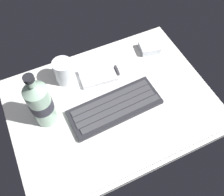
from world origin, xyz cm
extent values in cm
cube|color=silver|center=(0.00, 0.00, -1.00)|extent=(64.00, 48.00, 2.00)
cube|color=silver|center=(0.00, -23.40, 0.40)|extent=(64.00, 1.20, 0.80)
cube|color=#232328|center=(0.44, -2.15, 0.70)|extent=(29.46, 12.27, 1.40)
cube|color=#3D3D42|center=(0.29, 1.15, 1.55)|extent=(26.74, 3.17, 0.30)
cube|color=#3D3D42|center=(0.39, -1.05, 1.55)|extent=(26.74, 3.17, 0.30)
cube|color=#3D3D42|center=(0.49, -3.25, 1.55)|extent=(26.74, 3.17, 0.30)
cube|color=#3D3D42|center=(0.58, -5.44, 1.55)|extent=(26.74, 3.17, 0.30)
cube|color=silver|center=(0.50, 11.50, 0.70)|extent=(12.76, 8.86, 1.40)
cube|color=silver|center=(0.50, 11.50, 1.45)|extent=(9.00, 6.81, 0.10)
cube|color=#333338|center=(6.86, 10.80, 0.70)|extent=(1.21, 3.86, 1.12)
cylinder|color=silver|center=(-10.24, 15.16, 4.25)|extent=(6.40, 6.40, 8.50)
cylinder|color=yellow|center=(-10.24, 15.16, 3.26)|extent=(5.50, 5.50, 6.12)
cylinder|color=#9EC1A8|center=(-20.23, 3.55, 7.50)|extent=(6.60, 6.60, 15.00)
cone|color=#9EC1A8|center=(-20.23, 3.55, 16.40)|extent=(6.60, 6.60, 2.80)
cylinder|color=#9EC1A8|center=(-20.23, 3.55, 18.70)|extent=(2.51, 2.51, 1.80)
cylinder|color=black|center=(-20.23, 3.55, 20.20)|extent=(2.77, 2.77, 1.20)
cylinder|color=#2D2D38|center=(-20.23, 3.55, 8.25)|extent=(6.73, 6.73, 3.80)
cube|color=silver|center=(22.02, 14.88, 1.20)|extent=(7.91, 6.78, 2.40)
camera|label=1|loc=(-16.87, -36.22, 66.81)|focal=39.14mm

